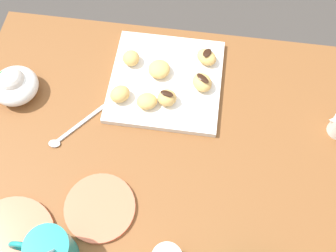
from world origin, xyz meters
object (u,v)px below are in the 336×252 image
(saucer_coral_right, at_px, (100,208))
(beignet_3, at_px, (202,82))
(ice_cream_bowl, at_px, (15,85))
(beignet_2, at_px, (120,94))
(coffee_mug_teal_right, at_px, (50,251))
(beignet_1, at_px, (159,69))
(beignet_4, at_px, (207,57))
(pastry_plate_square, at_px, (166,81))
(beignet_5, at_px, (167,98))
(beignet_0, at_px, (147,101))
(dining_table, at_px, (171,175))
(saucer_coral_left, at_px, (11,240))
(beignet_6, at_px, (131,58))

(saucer_coral_right, distance_m, beignet_3, 0.38)
(ice_cream_bowl, xyz_separation_m, beignet_2, (-0.26, -0.01, -0.00))
(coffee_mug_teal_right, height_order, saucer_coral_right, coffee_mug_teal_right)
(beignet_1, relative_size, beignet_4, 1.02)
(pastry_plate_square, relative_size, beignet_2, 5.59)
(ice_cream_bowl, relative_size, beignet_3, 2.12)
(pastry_plate_square, bearing_deg, beignet_5, 100.54)
(saucer_coral_right, bearing_deg, ice_cream_bowl, -44.75)
(saucer_coral_right, relative_size, beignet_4, 2.86)
(pastry_plate_square, height_order, beignet_0, beignet_0)
(pastry_plate_square, bearing_deg, dining_table, 101.96)
(saucer_coral_right, xyz_separation_m, beignet_0, (-0.06, -0.26, 0.03))
(pastry_plate_square, relative_size, beignet_5, 6.11)
(beignet_5, bearing_deg, beignet_3, -144.56)
(pastry_plate_square, bearing_deg, ice_cream_bowl, 12.59)
(saucer_coral_right, relative_size, beignet_1, 2.80)
(saucer_coral_right, height_order, beignet_5, beignet_5)
(beignet_0, bearing_deg, beignet_1, -99.09)
(beignet_2, relative_size, beignet_3, 0.92)
(pastry_plate_square, bearing_deg, saucer_coral_left, 58.71)
(beignet_5, distance_m, beignet_6, 0.15)
(saucer_coral_left, xyz_separation_m, saucer_coral_right, (-0.17, -0.09, 0.00))
(ice_cream_bowl, height_order, beignet_1, ice_cream_bowl)
(beignet_6, bearing_deg, ice_cream_bowl, 24.38)
(coffee_mug_teal_right, relative_size, beignet_5, 3.35)
(saucer_coral_right, xyz_separation_m, beignet_2, (0.01, -0.27, 0.03))
(beignet_1, height_order, beignet_6, beignet_6)
(beignet_1, bearing_deg, beignet_0, 80.91)
(pastry_plate_square, distance_m, coffee_mug_teal_right, 0.48)
(beignet_3, xyz_separation_m, beignet_6, (0.18, -0.05, 0.00))
(coffee_mug_teal_right, relative_size, beignet_6, 3.49)
(dining_table, relative_size, pastry_plate_square, 3.71)
(beignet_1, distance_m, beignet_2, 0.12)
(dining_table, height_order, ice_cream_bowl, ice_cream_bowl)
(ice_cream_bowl, relative_size, saucer_coral_right, 0.73)
(saucer_coral_left, distance_m, beignet_4, 0.62)
(saucer_coral_left, relative_size, beignet_4, 3.43)
(beignet_3, distance_m, beignet_4, 0.08)
(dining_table, height_order, beignet_6, beignet_6)
(coffee_mug_teal_right, distance_m, beignet_3, 0.51)
(saucer_coral_left, height_order, beignet_1, beignet_1)
(saucer_coral_right, xyz_separation_m, beignet_4, (-0.19, -0.41, 0.03))
(beignet_0, height_order, beignet_4, beignet_4)
(ice_cream_bowl, bearing_deg, coffee_mug_teal_right, 117.96)
(dining_table, relative_size, saucer_coral_left, 5.53)
(saucer_coral_right, bearing_deg, beignet_0, -103.02)
(pastry_plate_square, height_order, saucer_coral_right, pastry_plate_square)
(dining_table, xyz_separation_m, saucer_coral_left, (0.30, 0.24, 0.15))
(dining_table, distance_m, beignet_1, 0.28)
(pastry_plate_square, relative_size, beignet_4, 5.11)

